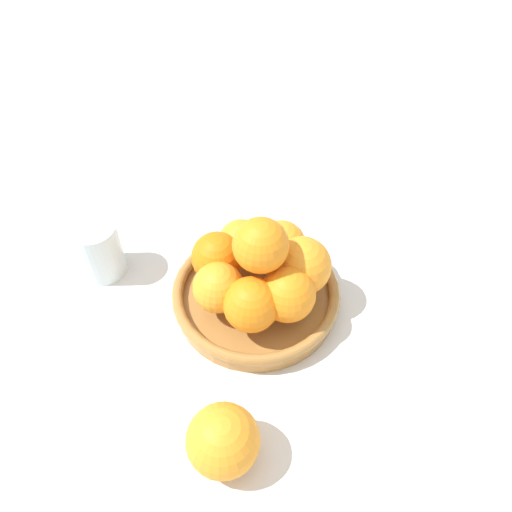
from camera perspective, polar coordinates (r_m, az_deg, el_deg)
The scene contains 5 objects.
ground_plane at distance 0.73m, azimuth -0.00°, elevation -5.27°, with size 4.00×4.00×0.00m, color silver.
fruit_bowl at distance 0.72m, azimuth -0.00°, elevation -4.43°, with size 0.24×0.24×0.03m.
orange_pile at distance 0.67m, azimuth 0.55°, elevation -1.38°, with size 0.19×0.19×0.13m.
stray_orange at distance 0.59m, azimuth -3.79°, elevation -20.28°, with size 0.08×0.08×0.08m, color orange.
drinking_glass at distance 0.77m, azimuth -17.50°, elevation 0.73°, with size 0.07×0.07×0.09m, color silver.
Camera 1 is at (0.13, -0.41, 0.59)m, focal length 35.00 mm.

